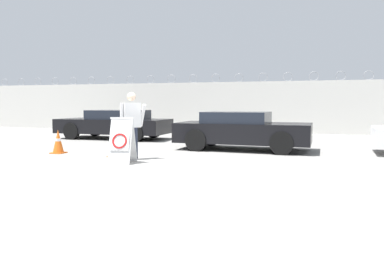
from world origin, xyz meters
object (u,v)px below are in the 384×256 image
at_px(traffic_cone_mid, 115,144).
at_px(parked_car_front_coupe, 115,124).
at_px(parked_car_rear_sedan, 242,130).
at_px(traffic_cone_near, 58,142).
at_px(barricade_sign, 122,140).
at_px(security_guard, 132,122).

distance_m(traffic_cone_mid, parked_car_front_coupe, 5.61).
relative_size(traffic_cone_mid, parked_car_rear_sedan, 0.17).
bearing_deg(traffic_cone_near, parked_car_rear_sedan, 25.04).
bearing_deg(parked_car_front_coupe, barricade_sign, 121.13).
height_order(security_guard, parked_car_rear_sedan, security_guard).
relative_size(barricade_sign, parked_car_rear_sedan, 0.27).
height_order(traffic_cone_mid, parked_car_front_coupe, parked_car_front_coupe).
bearing_deg(barricade_sign, parked_car_rear_sedan, 48.18).
bearing_deg(parked_car_front_coupe, traffic_cone_mid, 119.78).
bearing_deg(security_guard, traffic_cone_near, 122.43).
distance_m(barricade_sign, traffic_cone_near, 2.97).
bearing_deg(parked_car_rear_sedan, parked_car_front_coupe, 161.50).
bearing_deg(parked_car_rear_sedan, security_guard, -127.06).
xyz_separation_m(security_guard, traffic_cone_near, (-2.70, 0.54, -0.66)).
height_order(traffic_cone_near, parked_car_front_coupe, parked_car_front_coupe).
relative_size(barricade_sign, traffic_cone_near, 1.64).
bearing_deg(traffic_cone_mid, traffic_cone_near, 175.18).
height_order(barricade_sign, traffic_cone_near, barricade_sign).
bearing_deg(parked_car_front_coupe, security_guard, 123.78).
relative_size(security_guard, traffic_cone_mid, 2.47).
bearing_deg(parked_car_front_coupe, traffic_cone_near, 99.15).
height_order(traffic_cone_mid, parked_car_rear_sedan, parked_car_rear_sedan).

